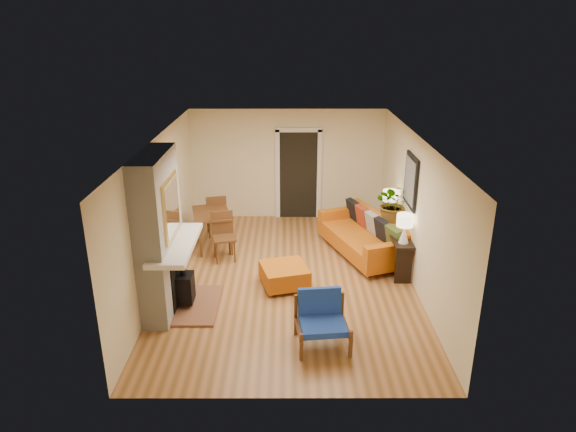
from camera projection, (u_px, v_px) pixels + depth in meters
name	position (u px, v px, depth m)	size (l,w,h in m)	color
room_shell	(315.00, 174.00, 11.51)	(6.50, 6.50, 6.50)	#B97B47
fireplace	(162.00, 237.00, 8.10)	(1.09, 1.68, 2.60)	white
sofa	(365.00, 236.00, 10.36)	(1.67, 2.42, 0.88)	silver
ottoman	(284.00, 275.00, 9.11)	(0.95, 0.95, 0.39)	silver
blue_chair	(321.00, 316.00, 7.45)	(0.82, 0.80, 0.78)	brown
dining_table	(216.00, 219.00, 10.59)	(1.05, 1.82, 0.96)	brown
console_table	(395.00, 236.00, 9.89)	(0.34, 1.85, 0.72)	black
lamp_near	(405.00, 225.00, 9.08)	(0.30, 0.30, 0.54)	white
lamp_far	(390.00, 200.00, 10.39)	(0.30, 0.30, 0.54)	white
houseplant	(394.00, 203.00, 9.94)	(0.75, 0.65, 0.83)	#1E5919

